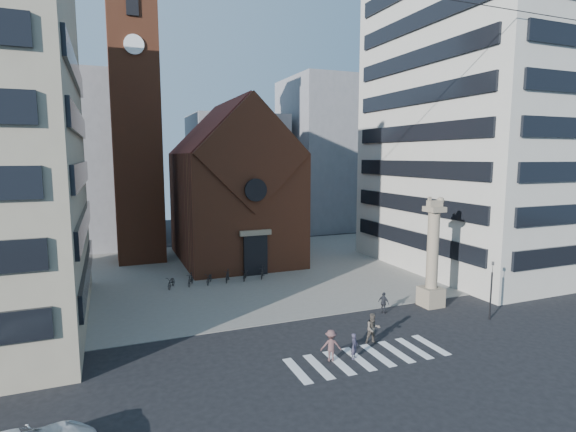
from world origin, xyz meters
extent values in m
plane|color=black|center=(0.00, 0.00, 0.00)|extent=(120.00, 120.00, 0.00)
cube|color=gray|center=(0.00, 19.00, 0.03)|extent=(46.00, 30.00, 0.05)
cube|color=brown|center=(0.00, 25.00, 6.00)|extent=(12.00, 16.00, 12.00)
cube|color=maroon|center=(0.00, 25.40, 12.00)|extent=(12.00, 15.40, 12.00)
cube|color=brown|center=(0.00, 17.05, 12.00)|extent=(11.76, 0.50, 11.76)
cylinder|color=black|center=(0.00, 16.60, 8.50)|extent=(2.20, 0.30, 2.20)
cube|color=black|center=(0.00, 16.85, 2.00)|extent=(2.40, 0.30, 4.00)
cube|color=gray|center=(0.00, 16.80, 4.30)|extent=(3.20, 0.40, 0.50)
cube|color=brown|center=(-10.00, 28.00, 15.00)|extent=(5.00, 5.00, 30.00)
cylinder|color=white|center=(-10.00, 25.40, 23.00)|extent=(2.00, 0.20, 2.00)
cube|color=black|center=(-10.00, 25.40, 27.00)|extent=(1.20, 0.20, 2.40)
cube|color=#BCB6AA|center=(24.00, 12.00, 16.00)|extent=(18.00, 22.00, 32.00)
cube|color=gray|center=(-20.00, 40.00, 11.00)|extent=(16.00, 14.00, 22.00)
cube|color=gray|center=(6.00, 45.00, 9.00)|extent=(14.00, 12.00, 18.00)
cube|color=gray|center=(22.00, 42.00, 12.00)|extent=(16.00, 14.00, 24.00)
cube|color=gray|center=(10.00, 3.00, 0.75)|extent=(1.60, 1.60, 1.50)
cylinder|color=gray|center=(10.00, 3.00, 4.50)|extent=(0.90, 0.90, 6.00)
cube|color=gray|center=(10.00, 3.00, 7.70)|extent=(1.30, 1.30, 0.40)
cube|color=gray|center=(10.00, 3.00, 8.10)|extent=(1.20, 0.50, 0.55)
sphere|color=gray|center=(10.55, 3.00, 8.35)|extent=(0.56, 0.56, 0.56)
cube|color=gray|center=(9.50, 3.00, 8.50)|extent=(0.25, 0.15, 0.35)
cylinder|color=black|center=(12.00, -1.00, 1.75)|extent=(0.12, 0.12, 3.50)
imported|color=black|center=(12.00, -1.00, 3.90)|extent=(0.13, 0.16, 0.80)
imported|color=#312E40|center=(-0.31, -2.85, 0.76)|extent=(0.66, 0.62, 1.52)
imported|color=#4D453D|center=(1.87, -1.41, 0.98)|extent=(1.07, 0.91, 1.95)
imported|color=#25272D|center=(5.63, 3.00, 0.81)|extent=(0.71, 1.02, 1.61)
imported|color=#533737|center=(-1.71, -2.58, 0.92)|extent=(1.35, 1.01, 1.85)
imported|color=black|center=(-8.33, 15.57, 0.56)|extent=(1.38, 2.06, 1.02)
imported|color=black|center=(-6.62, 15.57, 0.62)|extent=(1.22, 1.95, 1.13)
imported|color=black|center=(-4.90, 15.57, 0.56)|extent=(1.38, 2.06, 1.02)
imported|color=black|center=(-3.19, 15.57, 0.62)|extent=(1.22, 1.95, 1.13)
imported|color=black|center=(-1.47, 15.57, 0.56)|extent=(1.38, 2.06, 1.02)
imported|color=black|center=(0.24, 15.57, 0.62)|extent=(1.22, 1.95, 1.13)
camera|label=1|loc=(-13.21, -24.49, 11.75)|focal=28.00mm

